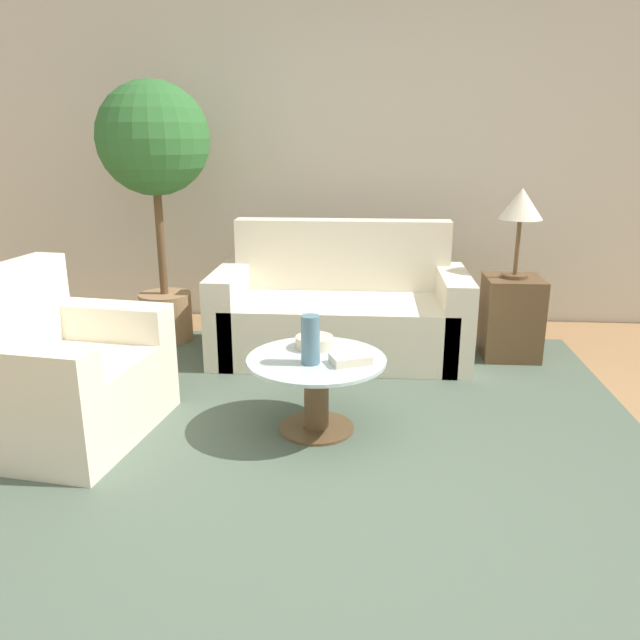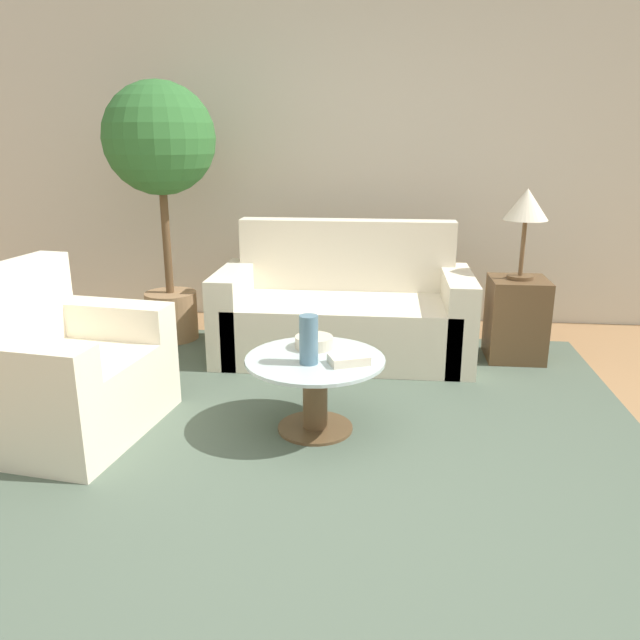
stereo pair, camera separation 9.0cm
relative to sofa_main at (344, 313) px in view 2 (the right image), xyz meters
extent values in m
plane|color=#9E754C|center=(0.05, -1.94, -0.30)|extent=(14.00, 14.00, 0.00)
cube|color=beige|center=(0.05, 0.98, 1.00)|extent=(10.00, 0.06, 2.60)
cube|color=#4C5B4C|center=(-0.07, -1.27, -0.30)|extent=(3.58, 3.37, 0.01)
cube|color=beige|center=(0.00, -0.08, -0.09)|extent=(1.58, 0.84, 0.43)
cube|color=beige|center=(0.00, 0.24, 0.17)|extent=(1.58, 0.18, 0.94)
cube|color=beige|center=(-0.79, -0.08, 0.01)|extent=(0.20, 0.84, 0.62)
cube|color=beige|center=(0.79, -0.08, 0.01)|extent=(0.20, 0.84, 0.62)
cube|color=beige|center=(-1.36, -1.42, -0.09)|extent=(0.87, 0.86, 0.43)
cube|color=beige|center=(-1.65, -1.37, 0.15)|extent=(0.28, 0.78, 0.91)
cube|color=beige|center=(-1.41, -1.79, 0.01)|extent=(0.79, 0.30, 0.62)
cube|color=beige|center=(-1.30, -1.04, 0.01)|extent=(0.79, 0.30, 0.62)
cylinder|color=brown|center=(-0.07, -1.27, -0.29)|extent=(0.41, 0.41, 0.02)
cylinder|color=brown|center=(-0.07, -1.27, -0.10)|extent=(0.13, 0.13, 0.40)
cylinder|color=#B2C6C6|center=(-0.07, -1.27, 0.11)|extent=(0.74, 0.74, 0.02)
cube|color=brown|center=(1.22, 0.01, -0.01)|extent=(0.39, 0.39, 0.58)
cylinder|color=brown|center=(1.22, 0.01, 0.30)|extent=(0.18, 0.18, 0.02)
cylinder|color=brown|center=(1.22, 0.01, 0.50)|extent=(0.03, 0.03, 0.38)
cone|color=beige|center=(1.22, 0.01, 0.80)|extent=(0.30, 0.30, 0.21)
cylinder|color=#93704C|center=(-1.36, 0.19, -0.11)|extent=(0.40, 0.40, 0.37)
cylinder|color=brown|center=(-1.36, 0.19, 0.53)|extent=(0.06, 0.06, 0.92)
sphere|color=#2D662D|center=(-1.36, 0.19, 1.22)|extent=(0.81, 0.81, 0.81)
cylinder|color=slate|center=(-0.09, -1.35, 0.24)|extent=(0.10, 0.10, 0.26)
cylinder|color=beige|center=(-0.09, -1.10, 0.15)|extent=(0.21, 0.21, 0.06)
cube|color=beige|center=(0.11, -1.33, 0.14)|extent=(0.23, 0.19, 0.05)
camera|label=1|loc=(0.19, -4.34, 1.25)|focal=35.00mm
camera|label=2|loc=(0.28, -4.34, 1.25)|focal=35.00mm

